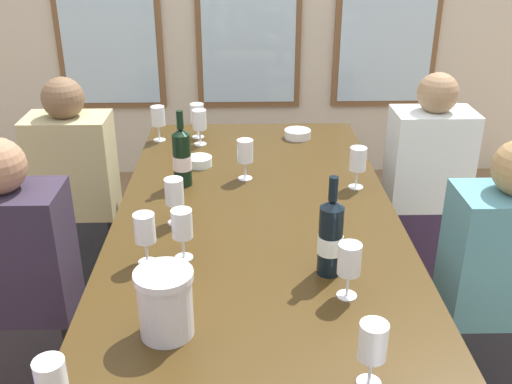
{
  "coord_description": "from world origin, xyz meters",
  "views": [
    {
      "loc": [
        -0.05,
        -1.79,
        1.75
      ],
      "look_at": [
        0.0,
        0.28,
        0.79
      ],
      "focal_mm": 41.74,
      "sensor_mm": 36.0,
      "label": 1
    }
  ],
  "objects_px": {
    "wine_glass_0": "(349,261)",
    "seated_person_5": "(425,190)",
    "wine_glass_11": "(52,383)",
    "seated_person_4": "(77,197)",
    "wine_glass_3": "(358,161)",
    "wine_bottle_1": "(330,237)",
    "tasting_bowl_0": "(199,161)",
    "wine_glass_9": "(373,344)",
    "dining_table": "(258,256)",
    "wine_glass_5": "(158,117)",
    "seated_person_3": "(496,294)",
    "metal_pitcher": "(165,303)",
    "wine_bottle_0": "(182,157)",
    "wine_glass_4": "(199,121)",
    "wine_glass_2": "(174,194)",
    "wine_glass_7": "(182,225)",
    "tasting_bowl_1": "(298,134)",
    "wine_glass_1": "(245,153)",
    "wine_glass_10": "(145,231)",
    "seated_person_2": "(22,292)",
    "wine_glass_8": "(197,114)"
  },
  "relations": [
    {
      "from": "wine_glass_0",
      "to": "wine_glass_9",
      "type": "relative_size",
      "value": 1.0
    },
    {
      "from": "wine_glass_7",
      "to": "tasting_bowl_1",
      "type": "bearing_deg",
      "value": 67.61
    },
    {
      "from": "dining_table",
      "to": "wine_bottle_0",
      "type": "distance_m",
      "value": 0.59
    },
    {
      "from": "wine_bottle_1",
      "to": "wine_glass_11",
      "type": "relative_size",
      "value": 1.87
    },
    {
      "from": "wine_glass_0",
      "to": "wine_glass_1",
      "type": "bearing_deg",
      "value": 108.55
    },
    {
      "from": "wine_glass_5",
      "to": "seated_person_3",
      "type": "distance_m",
      "value": 1.71
    },
    {
      "from": "wine_glass_4",
      "to": "wine_glass_0",
      "type": "bearing_deg",
      "value": -68.54
    },
    {
      "from": "wine_glass_3",
      "to": "seated_person_5",
      "type": "height_order",
      "value": "seated_person_5"
    },
    {
      "from": "wine_glass_0",
      "to": "seated_person_2",
      "type": "distance_m",
      "value": 1.2
    },
    {
      "from": "metal_pitcher",
      "to": "wine_bottle_1",
      "type": "height_order",
      "value": "wine_bottle_1"
    },
    {
      "from": "wine_glass_4",
      "to": "seated_person_5",
      "type": "bearing_deg",
      "value": -4.93
    },
    {
      "from": "dining_table",
      "to": "wine_bottle_0",
      "type": "bearing_deg",
      "value": 122.03
    },
    {
      "from": "wine_glass_3",
      "to": "seated_person_3",
      "type": "xyz_separation_m",
      "value": [
        0.44,
        -0.46,
        -0.33
      ]
    },
    {
      "from": "tasting_bowl_1",
      "to": "wine_glass_0",
      "type": "xyz_separation_m",
      "value": [
        0.02,
        -1.37,
        0.1
      ]
    },
    {
      "from": "wine_glass_0",
      "to": "seated_person_4",
      "type": "relative_size",
      "value": 0.16
    },
    {
      "from": "wine_glass_5",
      "to": "wine_glass_7",
      "type": "height_order",
      "value": "same"
    },
    {
      "from": "tasting_bowl_1",
      "to": "wine_bottle_1",
      "type": "bearing_deg",
      "value": -90.56
    },
    {
      "from": "wine_glass_8",
      "to": "tasting_bowl_0",
      "type": "bearing_deg",
      "value": -85.47
    },
    {
      "from": "seated_person_5",
      "to": "wine_glass_2",
      "type": "bearing_deg",
      "value": -147.73
    },
    {
      "from": "tasting_bowl_1",
      "to": "seated_person_4",
      "type": "relative_size",
      "value": 0.12
    },
    {
      "from": "dining_table",
      "to": "seated_person_5",
      "type": "relative_size",
      "value": 2.27
    },
    {
      "from": "wine_glass_4",
      "to": "wine_glass_8",
      "type": "bearing_deg",
      "value": 99.69
    },
    {
      "from": "wine_glass_0",
      "to": "seated_person_5",
      "type": "xyz_separation_m",
      "value": [
        0.6,
        1.19,
        -0.34
      ]
    },
    {
      "from": "wine_glass_1",
      "to": "wine_glass_3",
      "type": "relative_size",
      "value": 1.0
    },
    {
      "from": "tasting_bowl_0",
      "to": "wine_glass_11",
      "type": "distance_m",
      "value": 1.5
    },
    {
      "from": "wine_glass_9",
      "to": "wine_glass_11",
      "type": "relative_size",
      "value": 1.0
    },
    {
      "from": "dining_table",
      "to": "seated_person_5",
      "type": "height_order",
      "value": "seated_person_5"
    },
    {
      "from": "metal_pitcher",
      "to": "seated_person_4",
      "type": "xyz_separation_m",
      "value": [
        -0.59,
        1.31,
        -0.31
      ]
    },
    {
      "from": "wine_glass_11",
      "to": "seated_person_4",
      "type": "height_order",
      "value": "seated_person_4"
    },
    {
      "from": "wine_glass_0",
      "to": "seated_person_3",
      "type": "bearing_deg",
      "value": 26.7
    },
    {
      "from": "wine_glass_0",
      "to": "wine_glass_7",
      "type": "xyz_separation_m",
      "value": [
        -0.5,
        0.23,
        0.0
      ]
    },
    {
      "from": "wine_glass_10",
      "to": "seated_person_5",
      "type": "bearing_deg",
      "value": 39.39
    },
    {
      "from": "dining_table",
      "to": "wine_glass_1",
      "type": "relative_size",
      "value": 14.46
    },
    {
      "from": "wine_glass_1",
      "to": "wine_glass_8",
      "type": "height_order",
      "value": "same"
    },
    {
      "from": "wine_glass_5",
      "to": "wine_glass_7",
      "type": "relative_size",
      "value": 1.0
    },
    {
      "from": "wine_glass_1",
      "to": "wine_glass_7",
      "type": "relative_size",
      "value": 1.0
    },
    {
      "from": "metal_pitcher",
      "to": "wine_glass_5",
      "type": "distance_m",
      "value": 1.52
    },
    {
      "from": "seated_person_3",
      "to": "wine_glass_2",
      "type": "bearing_deg",
      "value": 171.51
    },
    {
      "from": "tasting_bowl_1",
      "to": "wine_glass_5",
      "type": "distance_m",
      "value": 0.7
    },
    {
      "from": "wine_glass_5",
      "to": "wine_glass_7",
      "type": "distance_m",
      "value": 1.15
    },
    {
      "from": "tasting_bowl_1",
      "to": "dining_table",
      "type": "bearing_deg",
      "value": -102.39
    },
    {
      "from": "dining_table",
      "to": "wine_bottle_0",
      "type": "xyz_separation_m",
      "value": [
        -0.3,
        0.48,
        0.18
      ]
    },
    {
      "from": "wine_glass_11",
      "to": "wine_glass_5",
      "type": "bearing_deg",
      "value": 90.07
    },
    {
      "from": "metal_pitcher",
      "to": "wine_bottle_0",
      "type": "bearing_deg",
      "value": 92.41
    },
    {
      "from": "wine_glass_9",
      "to": "dining_table",
      "type": "bearing_deg",
      "value": 109.33
    },
    {
      "from": "wine_bottle_1",
      "to": "wine_glass_4",
      "type": "height_order",
      "value": "wine_bottle_1"
    },
    {
      "from": "tasting_bowl_0",
      "to": "wine_glass_3",
      "type": "relative_size",
      "value": 0.65
    },
    {
      "from": "wine_glass_4",
      "to": "wine_glass_10",
      "type": "relative_size",
      "value": 1.0
    },
    {
      "from": "dining_table",
      "to": "tasting_bowl_1",
      "type": "xyz_separation_m",
      "value": [
        0.23,
        1.03,
        0.08
      ]
    },
    {
      "from": "tasting_bowl_0",
      "to": "wine_glass_1",
      "type": "xyz_separation_m",
      "value": [
        0.2,
        -0.15,
        0.1
      ]
    }
  ]
}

